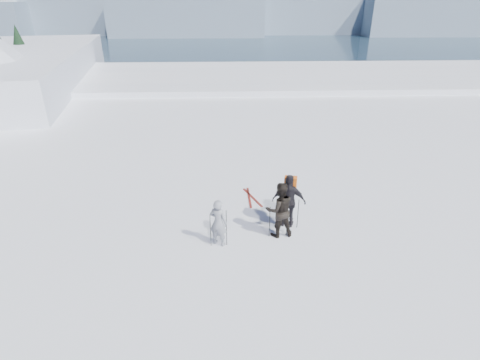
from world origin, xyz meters
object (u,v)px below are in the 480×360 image
object	(u,v)px
skier_grey	(218,223)
skis_loose	(251,197)
skier_pack	(289,201)
skier_dark	(279,210)

from	to	relation	value
skier_grey	skis_loose	bearing A→B (deg)	-85.12
skier_grey	skis_loose	size ratio (longest dim) A/B	0.99
skier_grey	skier_pack	bearing A→B (deg)	-130.44
skier_dark	skier_pack	xyz separation A→B (m)	(0.41, 0.57, 0.01)
skier_dark	skis_loose	bearing A→B (deg)	-82.79
skier_dark	skis_loose	xyz separation A→B (m)	(-0.78, 2.71, -0.99)
skier_grey	skis_loose	xyz separation A→B (m)	(1.29, 3.17, -0.82)
skier_pack	skier_grey	bearing A→B (deg)	37.65
skier_dark	skis_loose	world-z (taller)	skier_dark
skier_dark	skier_pack	world-z (taller)	skier_pack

